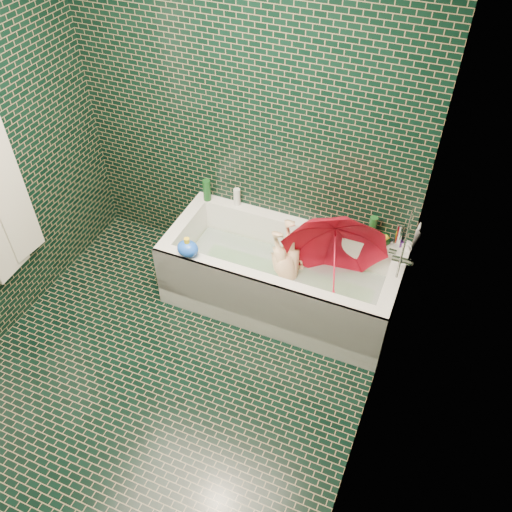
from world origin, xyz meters
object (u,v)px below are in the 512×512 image
at_px(umbrella, 334,263).
at_px(rubber_duck, 381,241).
at_px(child, 289,275).
at_px(bath_toy, 188,248).
at_px(bathtub, 280,283).

relative_size(umbrella, rubber_duck, 6.24).
bearing_deg(rubber_duck, child, -169.98).
relative_size(rubber_duck, bath_toy, 0.72).
relative_size(child, rubber_duck, 7.26).
distance_m(child, rubber_duck, 0.71).
distance_m(bathtub, child, 0.12).
bearing_deg(bath_toy, bathtub, 25.59).
distance_m(child, umbrella, 0.41).
bearing_deg(bath_toy, rubber_duck, 25.07).
bearing_deg(rubber_duck, bathtub, -171.54).
distance_m(child, bath_toy, 0.78).
distance_m(umbrella, rubber_duck, 0.41).
xyz_separation_m(umbrella, bath_toy, (-0.97, -0.31, 0.05)).
height_order(umbrella, bath_toy, umbrella).
xyz_separation_m(bathtub, child, (0.07, 0.01, 0.10)).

